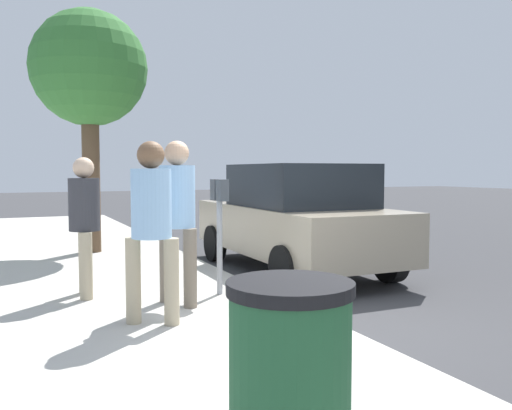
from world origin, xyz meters
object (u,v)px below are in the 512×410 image
(pedestrian_bystander, at_px, (152,216))
(parking_officer, at_px, (84,216))
(parking_meter, at_px, (220,212))
(street_tree, at_px, (89,71))
(trash_bin, at_px, (290,389))
(pedestrian_at_meter, at_px, (177,207))
(parked_sedan_near, at_px, (295,217))

(pedestrian_bystander, bearing_deg, parking_officer, 49.28)
(parking_meter, relative_size, pedestrian_bystander, 0.78)
(parking_meter, distance_m, pedestrian_bystander, 1.41)
(street_tree, xyz_separation_m, trash_bin, (-8.18, 0.24, -2.83))
(parking_officer, distance_m, street_tree, 4.38)
(pedestrian_at_meter, distance_m, street_tree, 5.04)
(trash_bin, bearing_deg, parking_meter, -16.48)
(parking_meter, distance_m, parking_officer, 1.62)
(pedestrian_bystander, bearing_deg, street_tree, 31.26)
(parking_officer, height_order, parked_sedan_near, parking_officer)
(parking_officer, height_order, trash_bin, parking_officer)
(parking_officer, bearing_deg, street_tree, 86.07)
(parked_sedan_near, relative_size, trash_bin, 4.38)
(trash_bin, bearing_deg, street_tree, -1.67)
(pedestrian_at_meter, relative_size, parked_sedan_near, 0.42)
(pedestrian_at_meter, height_order, pedestrian_bystander, pedestrian_at_meter)
(parking_meter, height_order, pedestrian_at_meter, pedestrian_at_meter)
(parked_sedan_near, bearing_deg, parking_officer, 106.88)
(parking_meter, bearing_deg, parked_sedan_near, -50.19)
(street_tree, bearing_deg, trash_bin, 178.33)
(pedestrian_bystander, bearing_deg, parking_meter, -16.28)
(parking_officer, distance_m, parked_sedan_near, 3.63)
(pedestrian_bystander, xyz_separation_m, parking_officer, (1.50, 0.45, -0.10))
(street_tree, distance_m, trash_bin, 8.66)
(pedestrian_at_meter, bearing_deg, parking_meter, -0.51)
(pedestrian_bystander, xyz_separation_m, trash_bin, (-3.03, 0.11, -0.56))
(street_tree, relative_size, trash_bin, 4.41)
(parking_meter, xyz_separation_m, pedestrian_bystander, (-0.92, 1.06, 0.05))
(pedestrian_at_meter, distance_m, pedestrian_bystander, 0.78)
(trash_bin, bearing_deg, parking_officer, 4.28)
(pedestrian_at_meter, height_order, street_tree, street_tree)
(pedestrian_at_meter, bearing_deg, street_tree, 68.44)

